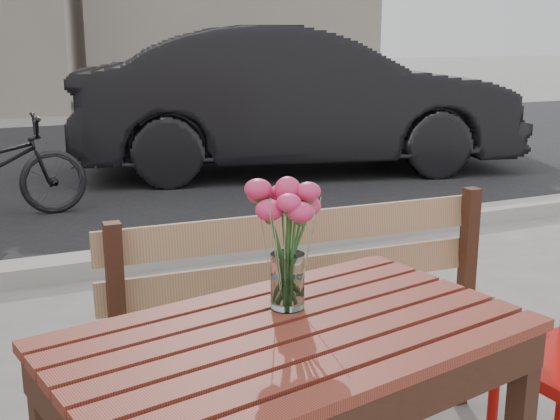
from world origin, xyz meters
name	(u,v)px	position (x,y,z in m)	size (l,w,h in m)	color
street	(78,199)	(0.00, 5.06, 0.03)	(30.00, 8.12, 0.12)	black
main_table	(293,374)	(-0.16, 0.12, 0.63)	(1.33, 0.93, 0.75)	maroon
main_bench	(319,304)	(0.19, 0.66, 0.57)	(1.52, 0.51, 0.93)	#9D7051
main_vase	(288,228)	(-0.11, 0.26, 0.98)	(0.20, 0.20, 0.37)	white
parked_car	(296,100)	(2.50, 5.67, 0.79)	(1.68, 4.81, 1.58)	black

